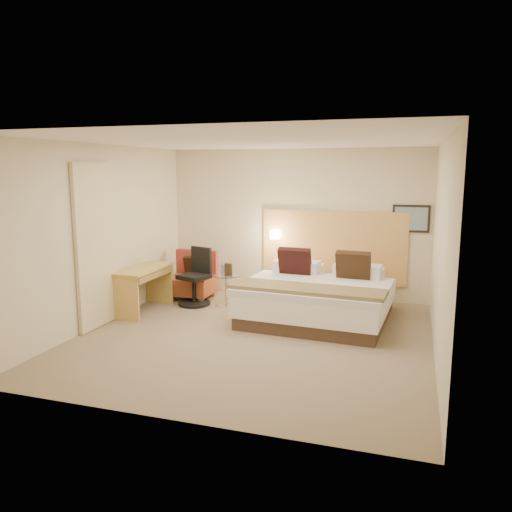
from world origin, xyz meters
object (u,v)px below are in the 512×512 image
(side_table, at_px, (226,288))
(desk, at_px, (144,277))
(desk_chair, at_px, (196,282))
(bed, at_px, (318,297))
(lounge_chair, at_px, (192,279))

(side_table, height_order, desk, desk)
(side_table, bearing_deg, desk_chair, -171.97)
(side_table, bearing_deg, desk, -147.17)
(bed, relative_size, desk, 1.95)
(lounge_chair, height_order, desk, lounge_chair)
(bed, distance_m, desk_chair, 2.20)
(bed, bearing_deg, side_table, 170.73)
(side_table, xyz_separation_m, desk_chair, (-0.54, -0.08, 0.10))
(bed, bearing_deg, desk_chair, 174.93)
(desk_chair, bearing_deg, lounge_chair, 122.38)
(desk, bearing_deg, bed, 9.65)
(lounge_chair, bearing_deg, desk_chair, -57.62)
(bed, bearing_deg, desk, -170.35)
(bed, xyz_separation_m, desk, (-2.81, -0.48, 0.23))
(desk, height_order, desk_chair, desk_chair)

